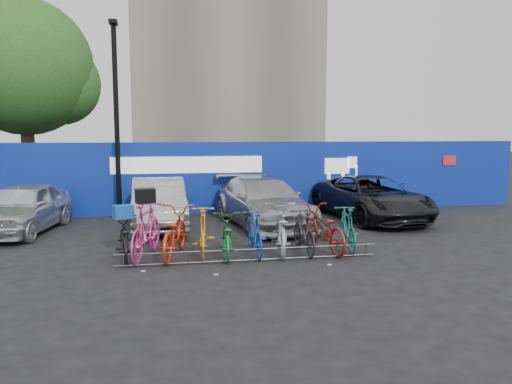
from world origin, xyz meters
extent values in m
plane|color=black|center=(0.00, 0.00, 0.00)|extent=(100.00, 100.00, 0.00)
cube|color=navy|center=(0.00, 6.00, 1.20)|extent=(22.00, 0.15, 2.40)
cube|color=white|center=(-1.00, 5.90, 1.65)|extent=(5.00, 0.02, 0.55)
cube|color=white|center=(4.20, 5.90, 1.55)|extent=(1.20, 0.02, 0.90)
cube|color=red|center=(8.50, 5.90, 1.70)|extent=(0.50, 0.02, 0.35)
cylinder|color=#382314|center=(-7.00, 10.00, 2.00)|extent=(0.50, 0.50, 4.00)
sphere|color=#204D18|center=(-7.00, 10.00, 5.20)|extent=(5.20, 5.20, 5.20)
sphere|color=#204D18|center=(-5.80, 10.30, 4.60)|extent=(3.20, 3.20, 3.20)
cylinder|color=black|center=(-3.20, 5.40, 3.00)|extent=(0.16, 0.16, 6.00)
cube|color=black|center=(-3.20, 5.40, 6.05)|extent=(0.25, 0.50, 0.12)
cylinder|color=#595B60|center=(0.00, -0.60, 0.28)|extent=(5.60, 0.03, 0.03)
cylinder|color=#595B60|center=(0.00, -0.60, 0.05)|extent=(5.60, 0.03, 0.03)
cylinder|color=#595B60|center=(-2.60, -0.60, 0.14)|extent=(0.03, 0.03, 0.28)
cylinder|color=#595B60|center=(-1.30, -0.60, 0.14)|extent=(0.03, 0.03, 0.28)
cylinder|color=#595B60|center=(0.00, -0.60, 0.14)|extent=(0.03, 0.03, 0.28)
cylinder|color=#595B60|center=(1.30, -0.60, 0.14)|extent=(0.03, 0.03, 0.28)
cylinder|color=#595B60|center=(2.60, -0.60, 0.14)|extent=(0.03, 0.03, 0.28)
imported|color=silver|center=(-5.60, 3.62, 0.69)|extent=(2.24, 4.25, 1.38)
imported|color=#9F9FA3|center=(-1.94, 3.76, 0.69)|extent=(1.61, 4.26, 1.39)
imported|color=#A0A1A5|center=(1.09, 3.48, 0.70)|extent=(2.70, 5.09, 1.40)
imported|color=black|center=(4.62, 3.88, 0.68)|extent=(2.77, 5.10, 1.36)
imported|color=black|center=(-2.65, 0.18, 0.45)|extent=(0.78, 1.76, 0.89)
imported|color=#D93C8F|center=(-2.17, 0.15, 0.61)|extent=(1.08, 2.13, 1.23)
imported|color=red|center=(-1.57, 0.16, 0.55)|extent=(1.18, 2.19, 1.09)
imported|color=gold|center=(-0.93, 0.14, 0.54)|extent=(0.65, 1.85, 1.09)
imported|color=#137024|center=(-0.42, -0.03, 0.46)|extent=(0.78, 1.80, 0.92)
imported|color=#163D9F|center=(0.21, -0.01, 0.50)|extent=(0.47, 1.65, 0.99)
imported|color=#9DA2A5|center=(0.85, 0.13, 0.54)|extent=(1.06, 2.15, 1.08)
imported|color=#262628|center=(1.34, -0.03, 0.50)|extent=(0.48, 1.66, 0.99)
imported|color=maroon|center=(1.84, 0.09, 0.53)|extent=(1.01, 2.09, 1.05)
imported|color=#18655E|center=(2.41, 0.07, 0.51)|extent=(0.72, 1.75, 1.02)
cube|color=#114EAA|center=(-2.65, 0.18, 1.04)|extent=(0.48, 0.42, 0.29)
cube|color=black|center=(-2.17, 0.15, 1.38)|extent=(0.47, 0.43, 0.31)
camera|label=1|loc=(-1.70, -10.79, 2.77)|focal=35.00mm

